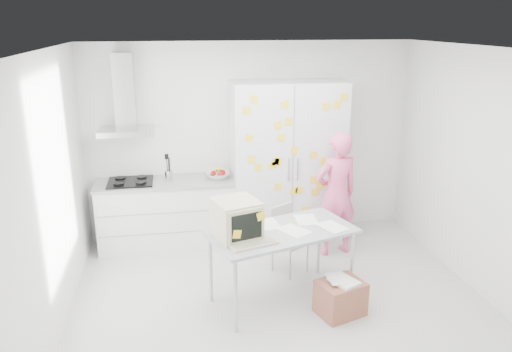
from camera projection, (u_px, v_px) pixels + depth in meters
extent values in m
cube|color=silver|center=(280.00, 302.00, 5.49)|extent=(4.50, 4.00, 0.02)
cube|color=white|center=(251.00, 141.00, 6.96)|extent=(4.50, 0.02, 2.70)
cube|color=white|center=(50.00, 198.00, 4.71)|extent=(0.02, 4.00, 2.70)
cube|color=white|center=(483.00, 174.00, 5.45)|extent=(0.02, 4.00, 2.70)
cube|color=white|center=(285.00, 49.00, 4.68)|extent=(4.50, 4.00, 0.02)
cube|color=white|center=(167.00, 214.00, 6.76)|extent=(1.80, 0.60, 0.88)
cube|color=gray|center=(167.00, 213.00, 6.43)|extent=(1.76, 0.01, 0.01)
cube|color=gray|center=(168.00, 233.00, 6.51)|extent=(1.76, 0.01, 0.01)
cube|color=#9E9E99|center=(165.00, 182.00, 6.62)|extent=(1.84, 0.63, 0.04)
cube|color=black|center=(130.00, 182.00, 6.54)|extent=(0.58, 0.50, 0.03)
cylinder|color=black|center=(118.00, 183.00, 6.39)|extent=(0.14, 0.14, 0.02)
cylinder|color=black|center=(141.00, 182.00, 6.44)|extent=(0.14, 0.14, 0.02)
cylinder|color=black|center=(120.00, 178.00, 6.62)|extent=(0.14, 0.14, 0.02)
cylinder|color=black|center=(142.00, 177.00, 6.66)|extent=(0.14, 0.14, 0.02)
cylinder|color=silver|center=(169.00, 176.00, 6.60)|extent=(0.10, 0.10, 0.14)
cylinder|color=black|center=(167.00, 168.00, 6.58)|extent=(0.01, 0.01, 0.30)
cylinder|color=black|center=(170.00, 169.00, 6.56)|extent=(0.01, 0.01, 0.30)
cylinder|color=black|center=(169.00, 168.00, 6.59)|extent=(0.01, 0.01, 0.30)
cube|color=black|center=(167.00, 157.00, 6.53)|extent=(0.05, 0.01, 0.07)
imported|color=white|center=(218.00, 175.00, 6.71)|extent=(0.31, 0.31, 0.08)
sphere|color=#B2140F|center=(213.00, 173.00, 6.72)|extent=(0.08, 0.08, 0.08)
sphere|color=#B2140F|center=(220.00, 174.00, 6.66)|extent=(0.08, 0.08, 0.08)
sphere|color=#B2140F|center=(223.00, 172.00, 6.76)|extent=(0.08, 0.08, 0.08)
cylinder|color=yellow|center=(216.00, 170.00, 6.71)|extent=(0.09, 0.17, 0.10)
cylinder|color=yellow|center=(218.00, 170.00, 6.71)|extent=(0.04, 0.17, 0.10)
cylinder|color=yellow|center=(220.00, 170.00, 6.72)|extent=(0.08, 0.17, 0.10)
cube|color=silver|center=(127.00, 131.00, 6.38)|extent=(0.70, 0.48, 0.07)
cube|color=silver|center=(124.00, 91.00, 6.34)|extent=(0.26, 0.24, 0.95)
cube|color=silver|center=(287.00, 162.00, 6.80)|extent=(1.50, 0.65, 2.20)
cube|color=slate|center=(293.00, 169.00, 6.49)|extent=(0.01, 0.01, 2.16)
cube|color=silver|center=(289.00, 170.00, 6.47)|extent=(0.02, 0.02, 0.30)
cube|color=silver|center=(298.00, 169.00, 6.49)|extent=(0.02, 0.02, 0.30)
cube|color=yellow|center=(326.00, 107.00, 6.32)|extent=(0.10, 0.00, 0.10)
cube|color=yellow|center=(337.00, 105.00, 6.34)|extent=(0.12, 0.00, 0.12)
cube|color=yellow|center=(342.00, 170.00, 6.62)|extent=(0.12, 0.00, 0.12)
cube|color=yellow|center=(276.00, 162.00, 6.42)|extent=(0.10, 0.00, 0.10)
cube|color=yellow|center=(294.00, 150.00, 6.42)|extent=(0.12, 0.00, 0.12)
cube|color=yellow|center=(320.00, 185.00, 6.63)|extent=(0.12, 0.00, 0.12)
cube|color=yellow|center=(278.00, 187.00, 6.53)|extent=(0.10, 0.00, 0.10)
cube|color=yellow|center=(284.00, 105.00, 6.22)|extent=(0.12, 0.00, 0.12)
cube|color=yellow|center=(299.00, 190.00, 6.59)|extent=(0.12, 0.00, 0.12)
cube|color=yellow|center=(323.00, 161.00, 6.53)|extent=(0.12, 0.00, 0.12)
cube|color=yellow|center=(314.00, 180.00, 6.59)|extent=(0.10, 0.00, 0.10)
cube|color=yellow|center=(278.00, 125.00, 6.28)|extent=(0.12, 0.00, 0.12)
cube|color=yellow|center=(258.00, 167.00, 6.40)|extent=(0.10, 0.00, 0.10)
cube|color=yellow|center=(251.00, 159.00, 6.35)|extent=(0.10, 0.00, 0.10)
cube|color=yellow|center=(246.00, 111.00, 6.16)|extent=(0.11, 0.00, 0.11)
cube|color=yellow|center=(287.00, 206.00, 6.64)|extent=(0.10, 0.00, 0.10)
cube|color=yellow|center=(278.00, 161.00, 6.42)|extent=(0.11, 0.00, 0.11)
cube|color=yellow|center=(331.00, 203.00, 6.73)|extent=(0.11, 0.00, 0.11)
cube|color=yellow|center=(344.00, 97.00, 6.32)|extent=(0.10, 0.00, 0.10)
cube|color=yellow|center=(281.00, 138.00, 6.34)|extent=(0.10, 0.00, 0.10)
cube|color=yellow|center=(272.00, 166.00, 6.43)|extent=(0.11, 0.00, 0.11)
cube|color=yellow|center=(305.00, 210.00, 6.70)|extent=(0.10, 0.00, 0.10)
cube|color=yellow|center=(254.00, 99.00, 6.13)|extent=(0.10, 0.00, 0.10)
cube|color=yellow|center=(249.00, 138.00, 6.27)|extent=(0.12, 0.00, 0.12)
cube|color=yellow|center=(315.00, 192.00, 6.64)|extent=(0.11, 0.00, 0.11)
cube|color=yellow|center=(288.00, 121.00, 6.29)|extent=(0.11, 0.00, 0.11)
cube|color=yellow|center=(313.00, 155.00, 6.48)|extent=(0.11, 0.00, 0.11)
cube|color=yellow|center=(294.00, 191.00, 6.59)|extent=(0.11, 0.00, 0.11)
imported|color=#F76093|center=(336.00, 194.00, 6.40)|extent=(0.67, 0.51, 1.64)
cube|color=#A3A8AE|center=(282.00, 232.00, 5.29)|extent=(1.69, 1.19, 0.03)
cylinder|color=#B8B8BE|center=(235.00, 297.00, 4.84)|extent=(0.05, 0.05, 0.79)
cylinder|color=#B8B8BE|center=(352.00, 266.00, 5.45)|extent=(0.05, 0.05, 0.79)
cylinder|color=#B8B8BE|center=(211.00, 269.00, 5.38)|extent=(0.05, 0.05, 0.79)
cylinder|color=#B8B8BE|center=(319.00, 243.00, 5.99)|extent=(0.05, 0.05, 0.79)
cube|color=beige|center=(236.00, 219.00, 5.08)|extent=(0.53, 0.54, 0.39)
cube|color=beige|center=(246.00, 226.00, 4.89)|extent=(0.38, 0.14, 0.35)
cube|color=black|center=(247.00, 227.00, 4.88)|extent=(0.32, 0.10, 0.27)
cube|color=yellow|center=(237.00, 234.00, 4.84)|extent=(0.10, 0.03, 0.10)
cube|color=yellow|center=(261.00, 216.00, 4.91)|extent=(0.10, 0.03, 0.10)
cube|color=beige|center=(254.00, 245.00, 4.92)|extent=(0.51, 0.30, 0.03)
cube|color=gray|center=(254.00, 243.00, 4.92)|extent=(0.45, 0.24, 0.01)
cube|color=white|center=(294.00, 230.00, 5.28)|extent=(0.37, 0.40, 0.00)
cube|color=white|center=(306.00, 220.00, 5.56)|extent=(0.25, 0.34, 0.00)
cube|color=white|center=(332.00, 227.00, 5.37)|extent=(0.34, 0.39, 0.00)
cube|color=white|center=(268.00, 224.00, 5.44)|extent=(0.28, 0.36, 0.00)
cube|color=#B5B4B2|center=(290.00, 242.00, 6.02)|extent=(0.51, 0.51, 0.04)
cube|color=#B5B4B2|center=(281.00, 221.00, 6.08)|extent=(0.31, 0.21, 0.41)
cylinder|color=#B0B0B5|center=(290.00, 265.00, 5.88)|extent=(0.03, 0.03, 0.38)
cylinder|color=#B0B0B5|center=(307.00, 258.00, 6.08)|extent=(0.03, 0.03, 0.38)
cylinder|color=#B0B0B5|center=(273.00, 257.00, 6.10)|extent=(0.03, 0.03, 0.38)
cylinder|color=#B0B0B5|center=(290.00, 250.00, 6.29)|extent=(0.03, 0.03, 0.38)
cube|color=#9A5A42|center=(340.00, 298.00, 5.21)|extent=(0.55, 0.49, 0.37)
cube|color=white|center=(344.00, 281.00, 5.15)|extent=(0.32, 0.36, 0.03)
cube|color=white|center=(337.00, 278.00, 5.17)|extent=(0.20, 0.28, 0.00)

